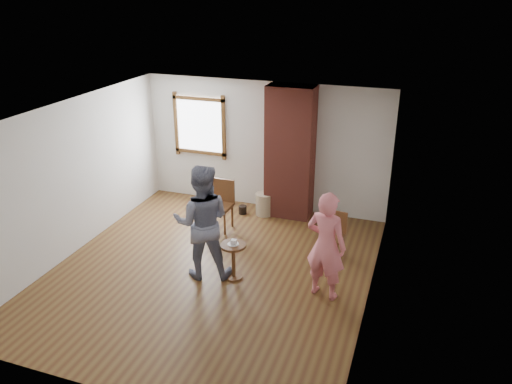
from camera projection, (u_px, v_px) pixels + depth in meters
ground at (211, 271)px, 8.11m from camera, size 5.50×5.50×0.00m
room_shell at (219, 154)px, 7.94m from camera, size 5.04×5.52×2.62m
brick_chimney at (290, 153)px, 9.59m from camera, size 0.90×0.50×2.60m
stoneware_crock at (264, 204)px, 10.00m from camera, size 0.38×0.38×0.45m
dark_pot at (243, 210)px, 10.09m from camera, size 0.21×0.21×0.16m
dining_chair_left at (221, 202)px, 9.35m from camera, size 0.45×0.45×0.95m
dining_chair_right at (334, 233)px, 8.38m from camera, size 0.43×0.43×0.81m
side_table at (233, 255)px, 7.78m from camera, size 0.40×0.40×0.60m
cake_plate at (233, 244)px, 7.70m from camera, size 0.18×0.18×0.01m
cake_slice at (234, 242)px, 7.69m from camera, size 0.08×0.07×0.06m
man at (202, 222)px, 7.67m from camera, size 1.08×0.96×1.86m
person_pink at (326, 246)px, 7.19m from camera, size 0.68×0.53×1.67m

